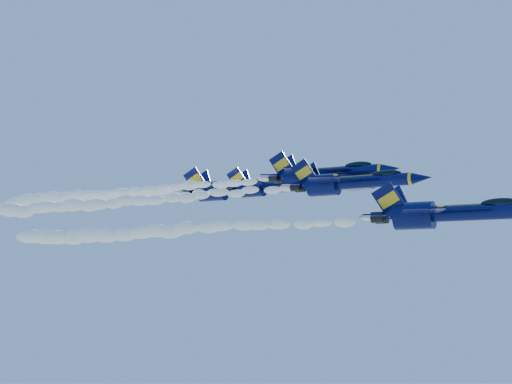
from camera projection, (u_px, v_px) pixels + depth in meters
The scene contains 10 objects.
jet_lead at pixel (451, 213), 61.68m from camera, with size 16.07×13.18×5.97m.
smoke_trail_jet_lead at pixel (175, 230), 75.39m from camera, with size 44.23×2.05×1.84m, color white.
jet_second at pixel (350, 182), 74.39m from camera, with size 15.18×12.45×5.64m.
smoke_trail_jet_second at pixel (133, 201), 87.92m from camera, with size 44.23×1.93×1.74m, color white.
jet_third at pixel (325, 173), 81.84m from camera, with size 15.70×12.88×5.83m.
smoke_trail_jet_third at pixel (126, 192), 95.48m from camera, with size 44.23×2.00×1.80m, color white.
jet_fourth at pixel (273, 186), 95.10m from camera, with size 15.53×12.74×5.77m.
smoke_trail_jet_fourth at pixel (106, 201), 108.70m from camera, with size 44.23×1.98×1.78m, color white.
jet_fifth at pixel (235, 189), 108.39m from camera, with size 20.12×16.50×7.48m.
smoke_trail_jet_fifth at pixel (82, 203), 122.92m from camera, with size 44.23×2.56×2.31m, color white.
Camera 1 is at (32.75, -71.32, 142.51)m, focal length 50.00 mm.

